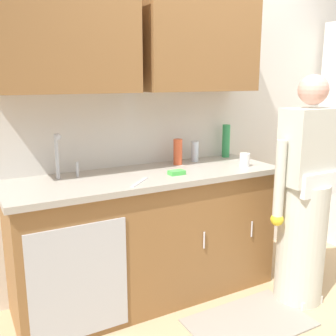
% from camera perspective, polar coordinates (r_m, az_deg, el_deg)
% --- Properties ---
extents(ground_plane, '(9.00, 9.00, 0.00)m').
position_cam_1_polar(ground_plane, '(2.90, 14.36, -20.87)').
color(ground_plane, tan).
extents(kitchen_wall_with_uppers, '(4.80, 0.44, 2.70)m').
position_cam_1_polar(kitchen_wall_with_uppers, '(3.14, 1.32, 10.75)').
color(kitchen_wall_with_uppers, beige).
rests_on(kitchen_wall_with_uppers, ground).
extents(counter_cabinet, '(1.90, 0.62, 0.90)m').
position_cam_1_polar(counter_cabinet, '(2.91, -2.99, -10.23)').
color(counter_cabinet, brown).
rests_on(counter_cabinet, ground).
extents(countertop, '(1.96, 0.66, 0.04)m').
position_cam_1_polar(countertop, '(2.76, -3.07, -1.20)').
color(countertop, '#A8A093').
rests_on(countertop, counter_cabinet).
extents(sink, '(0.50, 0.36, 0.35)m').
position_cam_1_polar(sink, '(2.59, -14.06, -2.43)').
color(sink, '#B7BABF').
rests_on(sink, counter_cabinet).
extents(person_at_sink, '(0.55, 0.34, 1.62)m').
position_cam_1_polar(person_at_sink, '(2.94, 19.15, -5.67)').
color(person_at_sink, white).
rests_on(person_at_sink, ground).
extents(floor_mat, '(0.80, 0.50, 0.01)m').
position_cam_1_polar(floor_mat, '(2.86, 11.72, -21.14)').
color(floor_mat, gray).
rests_on(floor_mat, ground).
extents(bottle_soap, '(0.06, 0.06, 0.17)m').
position_cam_1_polar(bottle_soap, '(3.15, 3.93, 2.44)').
color(bottle_soap, silver).
rests_on(bottle_soap, countertop).
extents(bottle_cleaner_spray, '(0.07, 0.07, 0.28)m').
position_cam_1_polar(bottle_cleaner_spray, '(3.35, 8.43, 3.92)').
color(bottle_cleaner_spray, '#2D8C4C').
rests_on(bottle_cleaner_spray, countertop).
extents(bottle_dish_liquid, '(0.07, 0.07, 0.20)m').
position_cam_1_polar(bottle_dish_liquid, '(3.03, 1.44, 2.36)').
color(bottle_dish_liquid, '#E05933').
rests_on(bottle_dish_liquid, countertop).
extents(cup_by_sink, '(0.08, 0.08, 0.10)m').
position_cam_1_polar(cup_by_sink, '(3.02, 11.09, 1.16)').
color(cup_by_sink, white).
rests_on(cup_by_sink, countertop).
extents(knife_on_counter, '(0.19, 0.18, 0.01)m').
position_cam_1_polar(knife_on_counter, '(2.52, -4.14, -2.04)').
color(knife_on_counter, silver).
rests_on(knife_on_counter, countertop).
extents(sponge, '(0.11, 0.07, 0.03)m').
position_cam_1_polar(sponge, '(2.72, 1.27, -0.66)').
color(sponge, '#4CBF4C').
rests_on(sponge, countertop).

